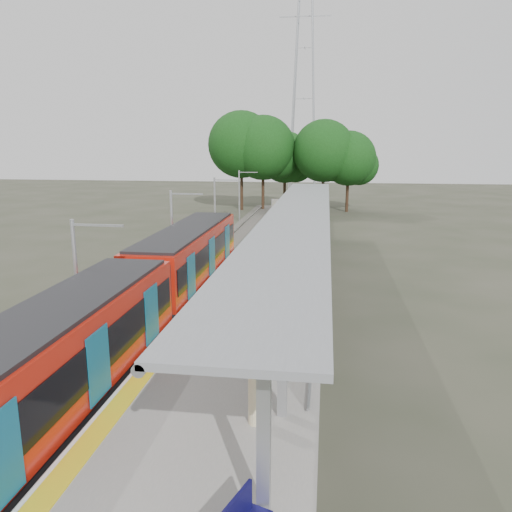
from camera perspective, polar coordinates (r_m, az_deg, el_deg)
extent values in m
plane|color=#474438|center=(13.34, -7.41, -24.92)|extent=(200.00, 200.00, 0.00)
cube|color=#59544C|center=(32.08, -5.79, -1.84)|extent=(3.00, 70.00, 0.24)
cube|color=gray|center=(31.24, 2.25, -1.46)|extent=(6.00, 50.00, 1.00)
cube|color=yellow|center=(31.47, -2.37, -0.40)|extent=(0.60, 50.00, 0.02)
cube|color=#9EA0A5|center=(55.57, 4.87, 5.87)|extent=(6.00, 0.10, 1.20)
cube|color=black|center=(16.12, -21.70, -15.88)|extent=(2.50, 13.50, 0.70)
cube|color=red|center=(15.45, -22.19, -10.63)|extent=(2.65, 13.50, 2.50)
cube|color=black|center=(15.43, -22.21, -10.46)|extent=(2.72, 12.96, 1.20)
cube|color=black|center=(15.00, -22.61, -6.05)|extent=(2.40, 12.82, 0.15)
cube|color=#0B5271|center=(14.90, -17.51, -11.77)|extent=(0.04, 1.30, 2.00)
cube|color=black|center=(28.32, -7.67, -2.74)|extent=(2.50, 13.50, 0.70)
cube|color=red|center=(27.94, -7.76, 0.42)|extent=(2.65, 13.50, 2.50)
cube|color=black|center=(27.93, -7.76, 0.52)|extent=(2.72, 12.96, 1.20)
cube|color=black|center=(27.70, -7.84, 3.05)|extent=(2.40, 12.83, 0.15)
cube|color=#0B5271|center=(27.64, -5.04, 0.04)|extent=(0.04, 1.30, 2.00)
cylinder|color=black|center=(24.10, -10.66, -6.37)|extent=(2.20, 0.70, 0.70)
cube|color=black|center=(21.52, -12.80, -4.17)|extent=(2.30, 0.80, 2.40)
cube|color=#9EA0A5|center=(9.81, 0.89, -20.48)|extent=(0.25, 0.25, 3.50)
cube|color=#9EA0A5|center=(13.32, 3.07, -11.10)|extent=(0.25, 0.25, 3.50)
cube|color=#9EA0A5|center=(17.05, 4.25, -5.71)|extent=(0.25, 0.25, 3.50)
cube|color=#9EA0A5|center=(20.88, 4.99, -2.28)|extent=(0.25, 0.25, 3.50)
cube|color=#9EA0A5|center=(24.76, 5.49, 0.09)|extent=(0.25, 0.25, 3.50)
cube|color=#9EA0A5|center=(28.68, 5.86, 1.81)|extent=(0.25, 0.25, 3.50)
cube|color=#9EA0A5|center=(32.61, 6.14, 3.11)|extent=(0.25, 0.25, 3.50)
cube|color=#9EA0A5|center=(36.56, 6.36, 4.14)|extent=(0.25, 0.25, 3.50)
cube|color=#9EA0A5|center=(40.52, 6.54, 4.96)|extent=(0.25, 0.25, 3.50)
cube|color=#9EA0A5|center=(44.49, 6.68, 5.64)|extent=(0.25, 0.25, 3.50)
cube|color=gray|center=(26.43, 4.91, 4.93)|extent=(3.20, 38.00, 0.16)
cylinder|color=#9EA0A5|center=(26.57, 1.55, 4.83)|extent=(0.24, 38.00, 0.24)
cube|color=silver|center=(15.34, 6.35, -10.09)|extent=(0.05, 3.70, 2.20)
cube|color=silver|center=(19.09, 6.73, -5.47)|extent=(0.05, 3.70, 2.20)
cube|color=silver|center=(26.82, 7.16, -0.19)|extent=(0.05, 3.70, 2.20)
cube|color=silver|center=(30.73, 7.29, 1.46)|extent=(0.05, 3.70, 2.20)
cube|color=silver|center=(38.61, 7.47, 3.73)|extent=(0.05, 3.70, 2.20)
cube|color=silver|center=(42.57, 7.54, 4.56)|extent=(0.05, 3.70, 2.20)
cylinder|color=#382316|center=(63.14, -1.65, 7.72)|extent=(0.36, 0.36, 5.39)
sphere|color=#164E16|center=(62.91, -1.68, 12.62)|extent=(8.20, 8.20, 8.20)
cylinder|color=#382316|center=(62.24, 0.81, 7.54)|extent=(0.36, 0.36, 5.13)
sphere|color=#164E16|center=(62.00, 0.82, 12.27)|extent=(7.80, 7.80, 7.80)
cylinder|color=#382316|center=(65.74, 3.28, 7.44)|extent=(0.36, 0.36, 4.33)
sphere|color=#164E16|center=(65.49, 3.33, 11.21)|extent=(6.58, 6.58, 6.58)
cylinder|color=#382316|center=(61.71, 7.64, 7.27)|extent=(0.36, 0.36, 4.89)
sphere|color=#164E16|center=(61.45, 7.78, 11.82)|extent=(7.44, 7.44, 7.44)
cylinder|color=#382316|center=(62.35, 10.38, 6.96)|extent=(0.36, 0.36, 4.31)
sphere|color=#164E16|center=(62.09, 10.54, 10.92)|extent=(6.55, 6.55, 6.55)
cylinder|color=#9EA0A5|center=(20.25, -19.73, -3.61)|extent=(0.16, 0.16, 5.40)
cube|color=#9EA0A5|center=(19.28, -17.65, 3.37)|extent=(2.00, 0.08, 0.08)
cylinder|color=#9EA0A5|center=(31.08, -9.56, 2.45)|extent=(0.16, 0.16, 5.40)
cube|color=#9EA0A5|center=(30.45, -7.92, 7.04)|extent=(2.00, 0.08, 0.08)
cylinder|color=#9EA0A5|center=(42.54, -4.72, 5.30)|extent=(0.16, 0.16, 5.40)
cube|color=#9EA0A5|center=(42.08, -3.44, 8.66)|extent=(2.00, 0.08, 0.08)
cylinder|color=#9EA0A5|center=(54.23, -1.93, 6.91)|extent=(0.16, 0.16, 5.40)
cube|color=#9EA0A5|center=(53.88, -0.89, 9.55)|extent=(2.00, 0.08, 0.08)
cube|color=#120F4B|center=(21.51, 6.83, -5.46)|extent=(0.83, 1.59, 0.06)
cube|color=#120F4B|center=(21.42, 6.31, -4.67)|extent=(0.44, 1.49, 0.56)
cube|color=#9EA0A5|center=(21.01, 6.78, -6.58)|extent=(0.41, 0.16, 0.45)
cube|color=#9EA0A5|center=(22.16, 6.85, -5.55)|extent=(0.41, 0.16, 0.45)
cube|color=#120F4B|center=(37.48, 7.28, 2.29)|extent=(0.64, 1.50, 0.06)
cube|color=#120F4B|center=(37.43, 7.00, 2.73)|extent=(0.27, 1.45, 0.53)
cube|color=#9EA0A5|center=(36.95, 7.26, 1.79)|extent=(0.39, 0.11, 0.43)
cube|color=#9EA0A5|center=(38.09, 7.29, 2.11)|extent=(0.39, 0.11, 0.43)
cylinder|color=beige|center=(13.35, 0.02, -15.69)|extent=(0.41, 0.41, 1.55)
cube|color=red|center=(12.93, 0.02, -12.07)|extent=(0.36, 0.19, 0.26)
cylinder|color=beige|center=(28.32, 2.95, -0.24)|extent=(0.43, 0.43, 1.60)
cube|color=red|center=(28.13, 2.97, 1.67)|extent=(0.38, 0.17, 0.27)
cylinder|color=#9EA0A5|center=(21.98, 1.58, -5.13)|extent=(0.50, 0.50, 0.81)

